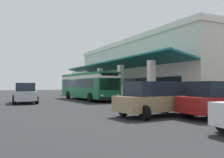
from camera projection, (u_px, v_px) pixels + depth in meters
name	position (u px, v px, depth m)	size (l,w,h in m)	color
ground	(130.00, 98.00, 32.94)	(120.00, 120.00, 0.00)	#262628
curb_strip	(100.00, 98.00, 31.84)	(34.64, 0.50, 0.12)	#9E998E
plaza_building	(160.00, 71.00, 36.11)	(29.17, 16.89, 7.76)	beige
transit_bus	(87.00, 84.00, 28.85)	(11.35, 3.33, 3.34)	#196638
parked_suv_tan	(156.00, 98.00, 13.93)	(3.02, 4.97, 1.97)	#9E845B
parked_suv_silver	(25.00, 93.00, 23.92)	(4.93, 2.44, 1.97)	#B2B5BA
parked_suv_red	(222.00, 99.00, 13.16)	(2.83, 4.87, 1.97)	maroon
pedestrian	(123.00, 94.00, 20.14)	(0.62, 0.53, 1.75)	#38383D
potted_palm	(143.00, 97.00, 24.92)	(1.93, 1.94, 2.28)	brown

